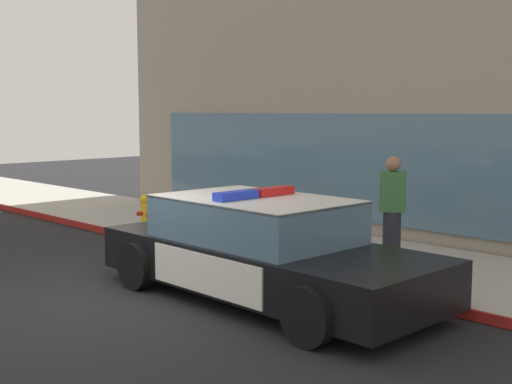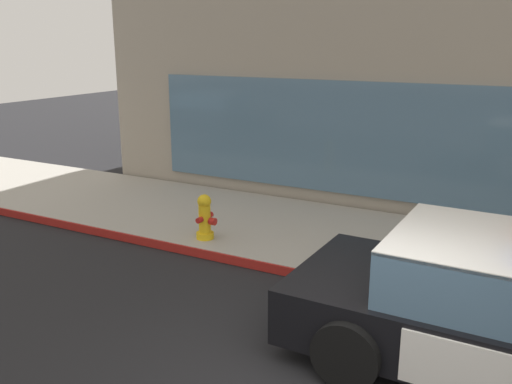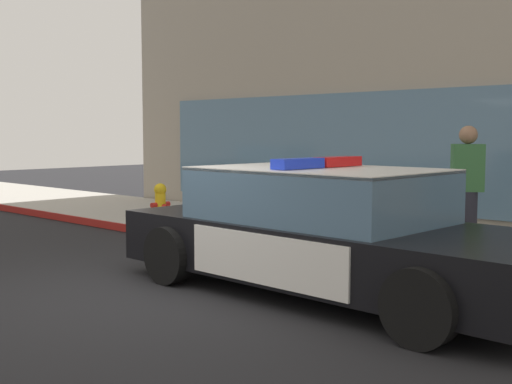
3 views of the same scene
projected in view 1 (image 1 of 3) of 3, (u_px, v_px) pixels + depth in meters
The scene contains 6 objects.
ground at pixel (114, 298), 9.23m from camera, with size 48.00×48.00×0.00m, color black.
sidewalk at pixel (311, 249), 12.12m from camera, with size 48.00×3.15×0.15m, color #A39E93.
curb_red_paint at pixel (247, 263), 11.00m from camera, with size 28.80×0.04×0.14m, color maroon.
police_cruiser at pixel (262, 250), 9.15m from camera, with size 5.05×2.24×1.49m.
fire_hydrant at pixel (146, 213), 13.65m from camera, with size 0.34×0.39×0.73m.
pedestrian_on_sidewalk at pixel (392, 210), 10.47m from camera, with size 0.48×0.44×1.71m.
Camera 1 is at (7.76, -4.95, 2.55)m, focal length 47.36 mm.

